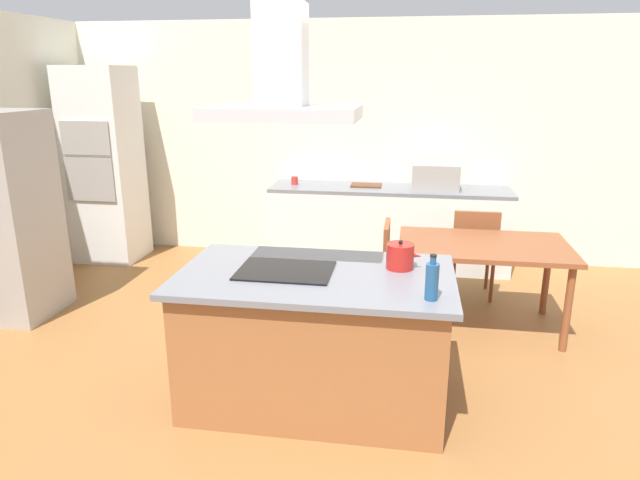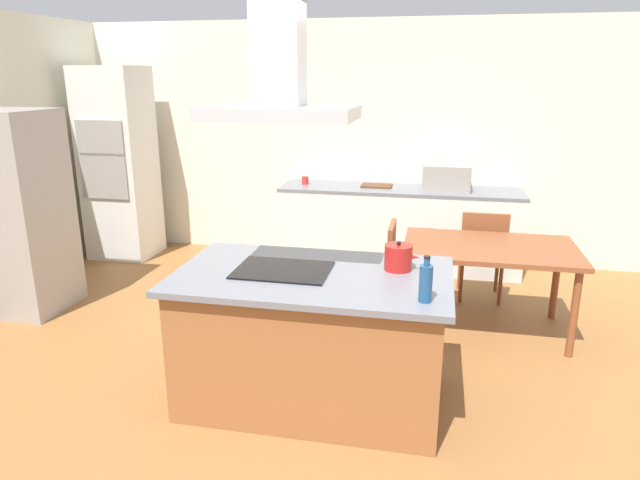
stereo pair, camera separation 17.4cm
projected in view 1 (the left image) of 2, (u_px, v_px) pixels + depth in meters
ground at (342, 310)px, 5.24m from camera, size 16.00×16.00×0.00m
wall_back at (362, 142)px, 6.51m from camera, size 7.20×0.10×2.70m
kitchen_island at (315, 337)px, 3.69m from camera, size 1.75×1.03×0.90m
cooktop at (285, 271)px, 3.59m from camera, size 0.60×0.44×0.01m
tea_kettle at (400, 256)px, 3.63m from camera, size 0.23×0.18×0.19m
olive_oil_bottle at (432, 281)px, 3.11m from camera, size 0.07×0.07×0.26m
back_counter at (388, 227)px, 6.36m from camera, size 2.65×0.62×0.90m
countertop_microwave at (435, 176)px, 6.12m from camera, size 0.50×0.38×0.28m
coffee_mug_red at (295, 181)px, 6.40m from camera, size 0.08×0.08×0.09m
cutting_board at (366, 185)px, 6.32m from camera, size 0.34×0.24×0.02m
wall_oven_stack at (105, 166)px, 6.45m from camera, size 0.70×0.66×2.20m
refrigerator at (0, 216)px, 4.94m from camera, size 0.80×0.73×1.82m
dining_table at (483, 253)px, 4.73m from camera, size 1.40×0.90×0.75m
chair_at_left_end at (374, 265)px, 4.91m from camera, size 0.42×0.42×0.89m
chair_facing_back_wall at (474, 248)px, 5.40m from camera, size 0.42×0.42×0.89m
range_hood at (282, 75)px, 3.25m from camera, size 0.90×0.55×0.78m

